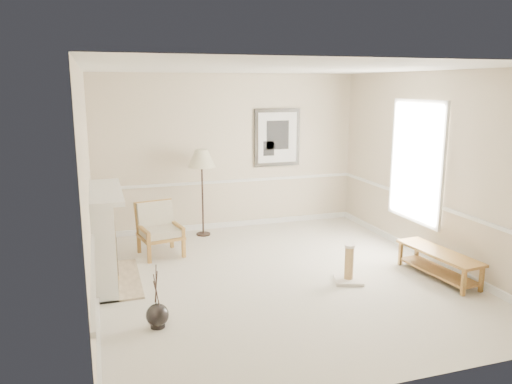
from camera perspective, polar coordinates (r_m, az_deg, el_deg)
ground at (r=7.22m, az=2.70°, el=-9.74°), size 5.50×5.50×0.00m
room at (r=6.87m, az=3.71°, el=5.23°), size 5.04×5.54×2.92m
fireplace at (r=7.17m, az=-16.93°, el=-5.01°), size 0.64×1.64×1.31m
floor_vase at (r=5.90m, az=-11.21°, el=-13.71°), size 0.26×0.26×0.76m
armchair at (r=8.21m, az=-11.10°, el=-3.88°), size 0.75×0.79×0.84m
floor_lamp at (r=8.92m, az=-6.23°, el=3.57°), size 0.65×0.65×1.57m
bench at (r=7.59m, az=20.14°, el=-7.31°), size 0.54×1.40×0.39m
scratching_post at (r=7.13m, az=10.55°, el=-8.77°), size 0.48×0.48×0.54m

